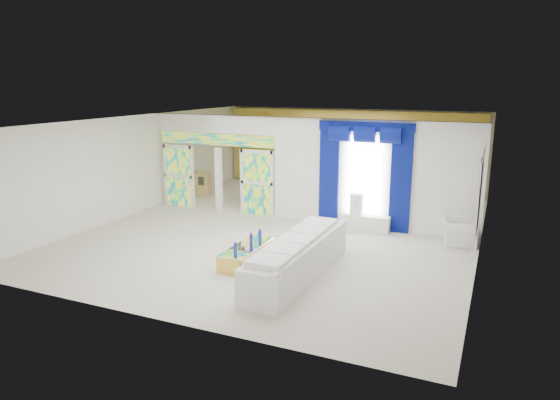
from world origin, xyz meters
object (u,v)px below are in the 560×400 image
at_px(white_sofa, 298,260).
at_px(armchair, 458,231).
at_px(grand_piano, 280,186).
at_px(console_table, 366,223).
at_px(coffee_table, 248,254).

bearing_deg(white_sofa, armchair, 53.77).
bearing_deg(grand_piano, armchair, -3.74).
bearing_deg(armchair, console_table, 76.50).
bearing_deg(white_sofa, grand_piano, 118.32).
xyz_separation_m(coffee_table, armchair, (4.23, 3.41, 0.12)).
relative_size(white_sofa, console_table, 3.02).
xyz_separation_m(white_sofa, grand_piano, (-3.17, 6.29, 0.11)).
relative_size(armchair, grand_piano, 0.51).
height_order(white_sofa, coffee_table, white_sofa).
bearing_deg(armchair, coffee_table, 119.53).
distance_m(armchair, grand_piano, 6.58).
distance_m(white_sofa, grand_piano, 7.04).
distance_m(white_sofa, console_table, 3.91).
height_order(white_sofa, grand_piano, grand_piano).
bearing_deg(console_table, coffee_table, -116.99).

